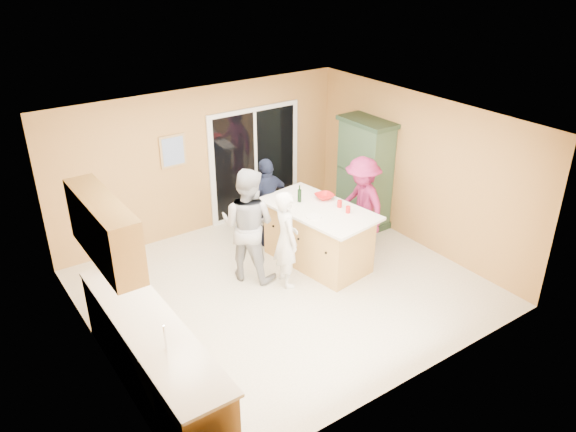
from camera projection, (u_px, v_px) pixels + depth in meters
floor at (284, 288)px, 8.57m from camera, size 5.50×5.50×0.00m
ceiling at (283, 124)px, 7.42m from camera, size 5.50×5.00×0.10m
wall_back at (203, 161)px, 9.84m from camera, size 5.50×0.10×2.60m
wall_front at (412, 293)px, 6.16m from camera, size 5.50×0.10×2.60m
wall_left at (91, 270)px, 6.59m from camera, size 0.10×5.00×2.60m
wall_right at (418, 171)px, 9.41m from camera, size 0.10×5.00×2.60m
left_cabinet_run at (158, 366)px, 6.34m from camera, size 0.65×3.05×1.24m
upper_cabinets at (104, 229)px, 6.28m from camera, size 0.35×1.60×0.75m
sliding_door at (255, 162)px, 10.46m from camera, size 1.90×0.07×2.10m
framed_picture at (173, 151)px, 9.40m from camera, size 0.46×0.04×0.56m
kitchen_island at (318, 237)px, 9.07m from camera, size 1.27×2.01×0.99m
green_hutch at (365, 174)px, 10.18m from camera, size 0.57×1.08×1.98m
woman_white at (286, 239)px, 8.38m from camera, size 0.49×0.63×1.54m
woman_grey at (248, 225)px, 8.50m from camera, size 1.06×1.11×1.81m
woman_navy at (268, 202)px, 9.53m from camera, size 0.94×0.46×1.56m
woman_magenta at (362, 204)px, 9.38m from camera, size 0.74×1.12×1.63m
serving_bowl at (324, 196)px, 9.14m from camera, size 0.34×0.34×0.07m
tulip_vase at (103, 257)px, 7.20m from camera, size 0.22×0.17×0.38m
tumbler_near at (348, 210)px, 8.66m from camera, size 0.08×0.08×0.11m
tumbler_far at (340, 204)px, 8.84m from camera, size 0.09×0.09×0.11m
wine_bottle at (299, 195)px, 8.99m from camera, size 0.07×0.07×0.29m
white_plate at (314, 217)px, 8.54m from camera, size 0.31×0.31×0.02m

